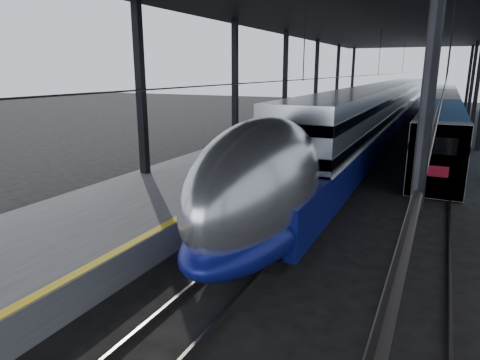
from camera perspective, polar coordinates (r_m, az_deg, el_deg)
The scene contains 7 objects.
ground at distance 14.58m, azimuth -6.04°, elevation -9.32°, with size 160.00×160.00×0.00m, color black.
platform at distance 33.49m, azimuth 6.69°, elevation 5.16°, with size 6.00×80.00×1.00m, color #4C4C4F.
yellow_strip at distance 32.64m, azimuth 11.39°, elevation 5.63°, with size 0.30×80.00×0.01m, color gold.
rails at distance 31.97m, azimuth 20.38°, elevation 3.14°, with size 6.52×80.00×0.16m.
canopy at distance 31.92m, azimuth 16.96°, elevation 19.73°, with size 18.00×75.00×9.47m.
tgv_train at distance 40.14m, azimuth 18.22°, elevation 8.45°, with size 3.21×65.20×4.60m.
second_train at distance 48.36m, azimuth 25.48°, elevation 8.26°, with size 2.57×56.05×3.54m.
Camera 1 is at (7.05, -11.34, 5.86)m, focal length 32.00 mm.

